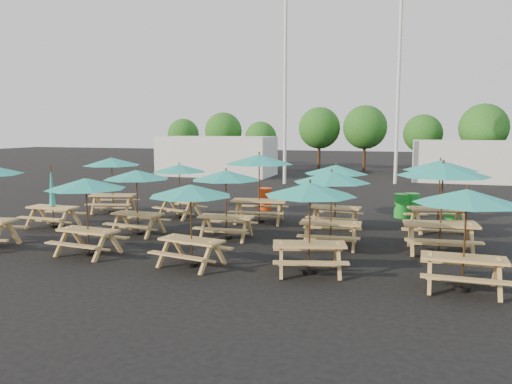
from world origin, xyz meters
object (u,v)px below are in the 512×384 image
(picnic_unit_3, at_px, (86,187))
(picnic_unit_10, at_px, (332,181))
(waste_bin_2, at_px, (402,206))
(picnic_unit_5, at_px, (179,171))
(picnic_unit_9, at_px, (310,194))
(waste_bin_0, at_px, (265,199))
(picnic_unit_4, at_px, (136,178))
(picnic_unit_11, at_px, (336,172))
(picnic_unit_14, at_px, (440,169))
(picnic_unit_2, at_px, (112,164))
(picnic_unit_8, at_px, (259,163))
(picnic_unit_12, at_px, (467,201))
(waste_bin_1, at_px, (411,205))
(waste_bin_3, at_px, (453,207))
(picnic_unit_13, at_px, (443,174))
(picnic_unit_7, at_px, (226,178))
(picnic_unit_6, at_px, (191,194))
(picnic_unit_1, at_px, (52,202))

(picnic_unit_3, bearing_deg, picnic_unit_10, 31.02)
(picnic_unit_10, height_order, waste_bin_2, picnic_unit_10)
(picnic_unit_5, relative_size, picnic_unit_10, 1.13)
(picnic_unit_9, relative_size, waste_bin_0, 2.88)
(picnic_unit_4, relative_size, picnic_unit_11, 0.96)
(picnic_unit_14, bearing_deg, picnic_unit_2, 164.80)
(picnic_unit_11, bearing_deg, picnic_unit_8, -178.19)
(picnic_unit_3, distance_m, picnic_unit_12, 9.34)
(picnic_unit_12, bearing_deg, waste_bin_1, 97.95)
(picnic_unit_4, bearing_deg, picnic_unit_5, 94.46)
(picnic_unit_4, bearing_deg, picnic_unit_10, 4.58)
(picnic_unit_11, bearing_deg, picnic_unit_12, -55.29)
(waste_bin_2, xyz_separation_m, waste_bin_3, (1.84, 0.21, 0.00))
(picnic_unit_12, height_order, picnic_unit_13, picnic_unit_13)
(picnic_unit_7, height_order, picnic_unit_10, picnic_unit_10)
(picnic_unit_5, xyz_separation_m, waste_bin_1, (8.46, 2.75, -1.34))
(picnic_unit_7, distance_m, picnic_unit_9, 4.28)
(picnic_unit_3, relative_size, picnic_unit_12, 1.04)
(picnic_unit_2, xyz_separation_m, picnic_unit_12, (12.51, -6.30, -0.07))
(picnic_unit_14, relative_size, waste_bin_2, 3.18)
(picnic_unit_10, bearing_deg, picnic_unit_12, -46.43)
(picnic_unit_2, height_order, picnic_unit_14, picnic_unit_14)
(picnic_unit_7, xyz_separation_m, picnic_unit_9, (3.16, -2.89, 0.02))
(picnic_unit_5, distance_m, picnic_unit_13, 9.64)
(picnic_unit_4, xyz_separation_m, picnic_unit_6, (3.20, -2.91, -0.04))
(picnic_unit_3, xyz_separation_m, picnic_unit_14, (9.16, 6.05, 0.24))
(picnic_unit_2, bearing_deg, picnic_unit_4, -61.94)
(picnic_unit_2, height_order, picnic_unit_6, picnic_unit_2)
(picnic_unit_5, bearing_deg, picnic_unit_10, -7.38)
(picnic_unit_10, bearing_deg, waste_bin_2, 68.16)
(picnic_unit_1, height_order, picnic_unit_4, picnic_unit_1)
(picnic_unit_7, height_order, waste_bin_2, picnic_unit_7)
(picnic_unit_6, bearing_deg, picnic_unit_2, 146.83)
(picnic_unit_10, height_order, waste_bin_1, picnic_unit_10)
(picnic_unit_14, bearing_deg, waste_bin_0, 143.73)
(picnic_unit_4, xyz_separation_m, waste_bin_3, (9.89, 5.88, -1.38))
(picnic_unit_9, bearing_deg, picnic_unit_11, 77.53)
(picnic_unit_11, xyz_separation_m, picnic_unit_12, (3.53, -5.94, -0.00))
(picnic_unit_5, bearing_deg, picnic_unit_6, -43.00)
(picnic_unit_13, bearing_deg, picnic_unit_6, -155.70)
(picnic_unit_10, bearing_deg, picnic_unit_5, 150.47)
(picnic_unit_7, xyz_separation_m, picnic_unit_13, (6.21, 0.05, 0.30))
(picnic_unit_6, bearing_deg, picnic_unit_5, 129.78)
(picnic_unit_6, height_order, picnic_unit_12, picnic_unit_12)
(picnic_unit_2, distance_m, picnic_unit_9, 10.96)
(picnic_unit_9, xyz_separation_m, waste_bin_2, (1.97, 8.31, -1.44))
(waste_bin_0, bearing_deg, picnic_unit_3, -105.93)
(picnic_unit_11, xyz_separation_m, waste_bin_1, (2.51, 2.94, -1.45))
(picnic_unit_5, height_order, waste_bin_0, picnic_unit_5)
(picnic_unit_9, height_order, picnic_unit_14, picnic_unit_14)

